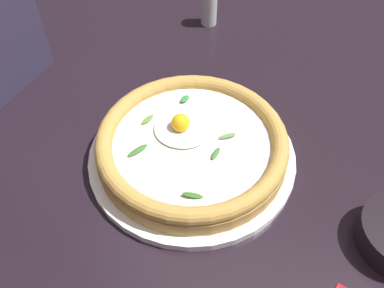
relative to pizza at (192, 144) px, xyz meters
name	(u,v)px	position (x,y,z in m)	size (l,w,h in m)	color
ground_plane	(208,158)	(0.02, 0.02, -0.05)	(2.40, 2.40, 0.03)	black
pizza_plate	(192,156)	(0.00, 0.00, -0.03)	(0.30, 0.30, 0.01)	white
pizza	(192,144)	(0.00, 0.00, 0.00)	(0.27, 0.27, 0.05)	#C29147
pepper_shaker	(209,7)	(-0.05, 0.35, 0.00)	(0.03, 0.03, 0.07)	silver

